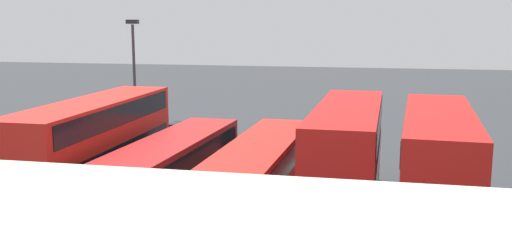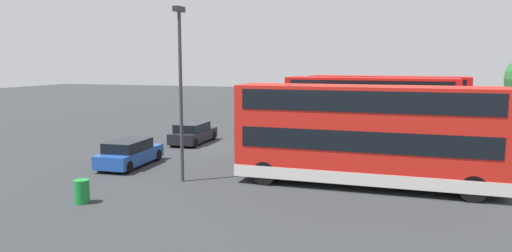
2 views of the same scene
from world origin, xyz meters
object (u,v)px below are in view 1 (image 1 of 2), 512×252
object	(u,v)px
car_hatchback_silver	(308,139)
waste_bin_yellow	(88,139)
bus_single_deck_third	(261,173)
bus_double_decker_fifth	(95,147)
bus_double_decker_near_end	(437,166)
bus_double_decker_second	(347,156)
bus_single_deck_fourth	(173,168)
lamp_post_tall	(134,78)
car_small_green	(193,134)

from	to	relation	value
car_hatchback_silver	waste_bin_yellow	distance (m)	14.20
bus_single_deck_third	bus_double_decker_fifth	distance (m)	7.49
bus_single_deck_third	waste_bin_yellow	xyz separation A→B (m)	(13.54, -10.19, -1.15)
bus_double_decker_near_end	bus_double_decker_second	distance (m)	3.66
bus_single_deck_third	car_hatchback_silver	world-z (taller)	bus_single_deck_third
bus_double_decker_near_end	bus_double_decker_second	size ratio (longest dim) A/B	1.01
car_hatchback_silver	bus_single_deck_fourth	bearing A→B (deg)	69.77
bus_double_decker_fifth	lamp_post_tall	distance (m)	8.72
bus_double_decker_fifth	lamp_post_tall	bearing A→B (deg)	-78.31
bus_double_decker_second	car_hatchback_silver	size ratio (longest dim) A/B	2.54
bus_double_decker_second	bus_single_deck_fourth	distance (m)	7.54
car_small_green	waste_bin_yellow	size ratio (longest dim) A/B	4.73
bus_double_decker_second	bus_single_deck_third	bearing A→B (deg)	7.09
bus_double_decker_fifth	car_hatchback_silver	bearing A→B (deg)	-122.94
bus_double_decker_near_end	car_small_green	distance (m)	19.10
bus_double_decker_second	car_small_green	xyz separation A→B (m)	(10.62, -11.74, -1.75)
car_small_green	waste_bin_yellow	bearing A→B (deg)	17.02
bus_double_decker_near_end	bus_single_deck_fourth	xyz separation A→B (m)	(11.01, -0.49, -0.83)
bus_double_decker_second	car_small_green	bearing A→B (deg)	-47.87
car_hatchback_silver	lamp_post_tall	xyz separation A→B (m)	(9.69, 4.07, 4.02)
car_hatchback_silver	bus_double_decker_fifth	bearing A→B (deg)	57.06
lamp_post_tall	bus_single_deck_fourth	bearing A→B (deg)	123.27
bus_double_decker_near_end	bus_single_deck_fourth	bearing A→B (deg)	-2.55
bus_double_decker_near_end	waste_bin_yellow	xyz separation A→B (m)	(20.64, -10.72, -1.97)
bus_double_decker_second	lamp_post_tall	world-z (taller)	lamp_post_tall
car_small_green	lamp_post_tall	size ratio (longest dim) A/B	0.56
bus_double_decker_second	bus_double_decker_fifth	bearing A→B (deg)	3.82
bus_double_decker_near_end	waste_bin_yellow	distance (m)	23.34
lamp_post_tall	bus_double_decker_near_end	bearing A→B (deg)	152.43
bus_double_decker_second	car_small_green	size ratio (longest dim) A/B	2.50
bus_double_decker_near_end	car_small_green	bearing A→B (deg)	-41.93
bus_single_deck_fourth	car_hatchback_silver	distance (m)	12.90
car_hatchback_silver	waste_bin_yellow	xyz separation A→B (m)	(14.08, 1.84, -0.23)
bus_double_decker_fifth	bus_double_decker_second	bearing A→B (deg)	-176.18
bus_double_decker_near_end	bus_double_decker_second	bearing A→B (deg)	-15.40
bus_double_decker_second	bus_single_deck_third	distance (m)	3.70
car_hatchback_silver	car_small_green	distance (m)	7.59
bus_single_deck_third	bus_double_decker_fifth	bearing A→B (deg)	2.23
bus_double_decker_near_end	car_hatchback_silver	world-z (taller)	bus_double_decker_near_end
lamp_post_tall	waste_bin_yellow	distance (m)	6.50
car_hatchback_silver	bus_double_decker_near_end	bearing A→B (deg)	117.58
bus_double_decker_near_end	bus_single_deck_fourth	size ratio (longest dim) A/B	1.01
bus_single_deck_third	bus_double_decker_fifth	world-z (taller)	bus_double_decker_fifth
bus_double_decker_near_end	lamp_post_tall	size ratio (longest dim) A/B	1.41
lamp_post_tall	bus_double_decker_second	bearing A→B (deg)	149.44
bus_double_decker_fifth	waste_bin_yellow	bearing A→B (deg)	-59.82
bus_single_deck_third	bus_single_deck_fourth	distance (m)	3.90
car_hatchback_silver	car_small_green	size ratio (longest dim) A/B	0.98
bus_double_decker_second	waste_bin_yellow	xyz separation A→B (m)	(17.11, -9.75, -1.97)
car_hatchback_silver	waste_bin_yellow	bearing A→B (deg)	7.44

